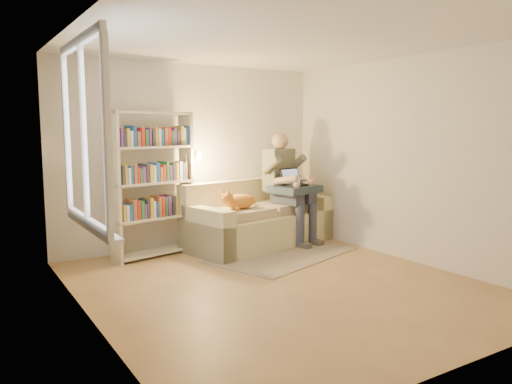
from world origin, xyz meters
TOP-DOWN VIEW (x-y plane):
  - floor at (0.00, 0.00)m, footprint 4.50×4.50m
  - ceiling at (0.00, 0.00)m, footprint 4.00×4.50m
  - wall_left at (-2.00, 0.00)m, footprint 0.02×4.50m
  - wall_right at (2.00, 0.00)m, footprint 0.02×4.50m
  - wall_back at (0.00, 2.25)m, footprint 4.00×0.02m
  - wall_front at (0.00, -2.25)m, footprint 4.00×0.02m
  - window at (-1.95, 0.20)m, footprint 0.12×1.52m
  - sofa at (0.80, 1.75)m, footprint 2.36×1.43m
  - person at (1.28, 1.68)m, footprint 0.59×0.81m
  - cat at (0.31, 1.50)m, footprint 0.68×0.34m
  - blanket at (1.38, 1.53)m, footprint 0.76×0.66m
  - laptop at (1.38, 1.54)m, footprint 0.43×0.39m
  - bookshelf at (-0.72, 1.90)m, footprint 1.31×0.52m
  - rug at (0.78, 1.04)m, footprint 2.28×1.76m

SIDE VIEW (x-z plane):
  - floor at x=0.00m, z-range 0.00..0.00m
  - rug at x=0.78m, z-range 0.00..0.01m
  - sofa at x=0.80m, z-range -0.13..0.81m
  - cat at x=0.31m, z-range 0.58..0.84m
  - blanket at x=1.38m, z-range 0.76..0.86m
  - person at x=1.28m, z-range 0.10..1.74m
  - laptop at x=1.38m, z-range 0.77..1.09m
  - bookshelf at x=-0.72m, z-range 0.10..2.02m
  - wall_left at x=-2.00m, z-range 0.00..2.60m
  - wall_right at x=2.00m, z-range 0.00..2.60m
  - wall_back at x=0.00m, z-range 0.00..2.60m
  - wall_front at x=0.00m, z-range 0.00..2.60m
  - window at x=-1.95m, z-range 0.53..2.22m
  - ceiling at x=0.00m, z-range 2.59..2.61m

